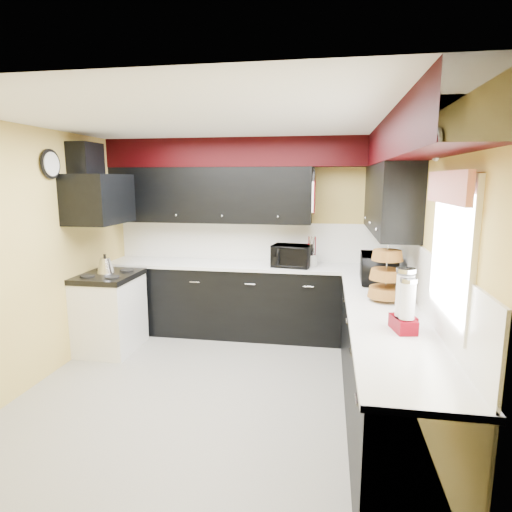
{
  "coord_description": "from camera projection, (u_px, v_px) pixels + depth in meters",
  "views": [
    {
      "loc": [
        1.0,
        -3.74,
        2.0
      ],
      "look_at": [
        0.26,
        0.69,
        1.19
      ],
      "focal_mm": 30.0,
      "sensor_mm": 36.0,
      "label": 1
    }
  ],
  "objects": [
    {
      "name": "window",
      "position": [
        452.0,
        251.0,
        2.71
      ],
      "size": [
        0.03,
        0.86,
        0.96
      ],
      "primitive_type": null,
      "color": "white",
      "rests_on": "wall_right"
    },
    {
      "name": "wall_left",
      "position": [
        39.0,
        256.0,
        4.22
      ],
      "size": [
        0.06,
        3.6,
        2.5
      ],
      "primitive_type": "cube",
      "color": "#E0C666",
      "rests_on": "ground"
    },
    {
      "name": "microwave",
      "position": [
        379.0,
        268.0,
        4.43
      ],
      "size": [
        0.38,
        0.54,
        0.3
      ],
      "primitive_type": "imported",
      "rotation": [
        0.0,
        0.0,
        1.54
      ],
      "color": "black",
      "rests_on": "counter_right"
    },
    {
      "name": "cooktop",
      "position": [
        108.0,
        276.0,
        4.96
      ],
      "size": [
        0.62,
        0.77,
        0.06
      ],
      "primitive_type": "cube",
      "color": "black",
      "rests_on": "stove"
    },
    {
      "name": "pan_low",
      "position": [
        314.0,
        202.0,
        5.34
      ],
      "size": [
        0.03,
        0.24,
        0.42
      ],
      "primitive_type": null,
      "color": "black",
      "rests_on": "upper_back"
    },
    {
      "name": "valance",
      "position": [
        448.0,
        187.0,
        2.64
      ],
      "size": [
        0.04,
        0.88,
        0.2
      ],
      "primitive_type": "cube",
      "color": "red",
      "rests_on": "wall_right"
    },
    {
      "name": "stove",
      "position": [
        110.0,
        314.0,
        5.04
      ],
      "size": [
        0.6,
        0.75,
        0.86
      ],
      "primitive_type": "cube",
      "color": "white",
      "rests_on": "ground"
    },
    {
      "name": "baskets",
      "position": [
        386.0,
        274.0,
        3.74
      ],
      "size": [
        0.27,
        0.27,
        0.5
      ],
      "primitive_type": null,
      "color": "brown",
      "rests_on": "upper_right"
    },
    {
      "name": "counter_back",
      "position": [
        247.0,
        265.0,
        5.44
      ],
      "size": [
        3.62,
        0.64,
        0.04
      ],
      "primitive_type": "cube",
      "color": "white",
      "rests_on": "cab_back"
    },
    {
      "name": "kettle",
      "position": [
        105.0,
        265.0,
        4.98
      ],
      "size": [
        0.22,
        0.22,
        0.18
      ],
      "primitive_type": null,
      "rotation": [
        0.0,
        0.0,
        0.11
      ],
      "color": "#AFAEB3",
      "rests_on": "cooktop"
    },
    {
      "name": "cut_board",
      "position": [
        313.0,
        197.0,
        4.95
      ],
      "size": [
        0.03,
        0.26,
        0.35
      ],
      "primitive_type": "cube",
      "color": "white",
      "rests_on": "upper_back"
    },
    {
      "name": "ground",
      "position": [
        218.0,
        388.0,
        4.14
      ],
      "size": [
        3.6,
        3.6,
        0.0
      ],
      "primitive_type": "plane",
      "color": "gray",
      "rests_on": "ground"
    },
    {
      "name": "toaster_oven",
      "position": [
        292.0,
        256.0,
        5.24
      ],
      "size": [
        0.52,
        0.45,
        0.27
      ],
      "primitive_type": "imported",
      "rotation": [
        0.0,
        0.0,
        -0.16
      ],
      "color": "black",
      "rests_on": "counter_back"
    },
    {
      "name": "hood_duct",
      "position": [
        86.0,
        161.0,
        4.76
      ],
      "size": [
        0.24,
        0.4,
        0.4
      ],
      "primitive_type": "cube",
      "color": "black",
      "rests_on": "wall_left"
    },
    {
      "name": "upper_right",
      "position": [
        389.0,
        199.0,
        4.44
      ],
      "size": [
        0.35,
        1.8,
        0.7
      ],
      "primitive_type": "cube",
      "color": "black",
      "rests_on": "wall_right"
    },
    {
      "name": "clock",
      "position": [
        50.0,
        164.0,
        4.3
      ],
      "size": [
        0.03,
        0.3,
        0.3
      ],
      "primitive_type": null,
      "color": "black",
      "rests_on": "wall_left"
    },
    {
      "name": "dispenser_b",
      "position": [
        407.0,
        309.0,
        2.95
      ],
      "size": [
        0.16,
        0.16,
        0.36
      ],
      "primitive_type": null,
      "rotation": [
        0.0,
        0.0,
        0.21
      ],
      "color": "maroon",
      "rests_on": "counter_right"
    },
    {
      "name": "utensil_crock",
      "position": [
        312.0,
        261.0,
        5.27
      ],
      "size": [
        0.14,
        0.14,
        0.14
      ],
      "primitive_type": "cylinder",
      "rotation": [
        0.0,
        0.0,
        0.09
      ],
      "color": "silver",
      "rests_on": "counter_back"
    },
    {
      "name": "wall_back",
      "position": [
        251.0,
        237.0,
        5.67
      ],
      "size": [
        3.6,
        0.06,
        2.5
      ],
      "primitive_type": "cube",
      "color": "#E0C666",
      "rests_on": "ground"
    },
    {
      "name": "upper_back",
      "position": [
        210.0,
        195.0,
        5.49
      ],
      "size": [
        2.6,
        0.35,
        0.7
      ],
      "primitive_type": "cube",
      "color": "black",
      "rests_on": "wall_back"
    },
    {
      "name": "cab_back",
      "position": [
        247.0,
        301.0,
        5.52
      ],
      "size": [
        3.6,
        0.6,
        0.9
      ],
      "primitive_type": "cube",
      "color": "black",
      "rests_on": "ground"
    },
    {
      "name": "dispenser_a",
      "position": [
        404.0,
        300.0,
        3.03
      ],
      "size": [
        0.19,
        0.19,
        0.43
      ],
      "primitive_type": null,
      "rotation": [
        0.0,
        0.0,
        0.23
      ],
      "color": "#5F070F",
      "rests_on": "counter_right"
    },
    {
      "name": "counter_right",
      "position": [
        388.0,
        315.0,
        3.45
      ],
      "size": [
        0.64,
        3.02,
        0.04
      ],
      "primitive_type": "cube",
      "color": "white",
      "rests_on": "cab_right"
    },
    {
      "name": "deco_plate",
      "position": [
        437.0,
        144.0,
        3.12
      ],
      "size": [
        0.03,
        0.24,
        0.24
      ],
      "primitive_type": null,
      "color": "white",
      "rests_on": "wall_right"
    },
    {
      "name": "splash_right",
      "position": [
        420.0,
        276.0,
        3.64
      ],
      "size": [
        0.02,
        3.6,
        0.5
      ],
      "primitive_type": "cube",
      "color": "white",
      "rests_on": "counter_right"
    },
    {
      "name": "wall_right",
      "position": [
        422.0,
        269.0,
        3.63
      ],
      "size": [
        0.06,
        3.6,
        2.5
      ],
      "primitive_type": "cube",
      "color": "#E0C666",
      "rests_on": "ground"
    },
    {
      "name": "knife_block",
      "position": [
        309.0,
        258.0,
        5.3
      ],
      "size": [
        0.1,
        0.14,
        0.2
      ],
      "primitive_type": "cube",
      "rotation": [
        0.0,
        0.0,
        0.11
      ],
      "color": "black",
      "rests_on": "counter_back"
    },
    {
      "name": "ceiling",
      "position": [
        214.0,
        121.0,
        3.7
      ],
      "size": [
        3.6,
        3.6,
        0.06
      ],
      "primitive_type": "cube",
      "color": "white",
      "rests_on": "wall_back"
    },
    {
      "name": "pan_mid",
      "position": [
        313.0,
        201.0,
        5.08
      ],
      "size": [
        0.03,
        0.28,
        0.46
      ],
      "primitive_type": null,
      "color": "black",
      "rests_on": "upper_back"
    },
    {
      "name": "cab_right",
      "position": [
        384.0,
        370.0,
        3.53
      ],
      "size": [
        0.6,
        3.0,
        0.9
      ],
      "primitive_type": "cube",
      "color": "black",
      "rests_on": "ground"
    },
    {
      "name": "soffit_right",
      "position": [
        412.0,
        136.0,
        3.29
      ],
      "size": [
        0.36,
        3.24,
        0.35
      ],
      "primitive_type": "cube",
      "color": "black",
      "rests_on": "wall_right"
    },
    {
      "name": "pan_top",
      "position": [
        314.0,
        179.0,
        5.16
      ],
      "size": [
        0.03,
        0.22,
        0.4
      ],
      "primitive_type": null,
      "color": "black",
      "rests_on": "upper_back"
    },
    {
      "name": "soffit_back",
      "position": [
        248.0,
        153.0,
        5.31
      ],
      "size": [
        3.6,
        0.36,
        0.35
      ],
      "primitive_type": "cube",
      "color": "black",
      "rests_on": "wall_back"
    },
    {
      "name": "splash_back",
      "position": [
        251.0,
        241.0,
        5.67
      ],
      "size": [
        3.6,
        0.02,
        0.5
      ],
      "primitive_type": "cube",
      "color": "white",
      "rests_on": "counter_back"
    },
    {
      "name": "hood",
      "position": [
        99.0,
        199.0,
        4.81
      ],
      "size": [
        0.5,
        0.78,
        0.55
      ],
      "primitive_type": "cube",
      "color": "black",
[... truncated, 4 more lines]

